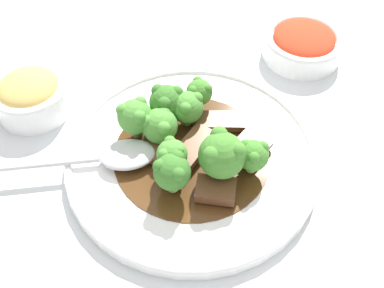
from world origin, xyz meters
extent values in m
plane|color=silver|center=(0.00, 0.00, 0.00)|extent=(4.00, 4.00, 0.00)
cylinder|color=white|center=(0.00, 0.00, 0.01)|extent=(0.31, 0.31, 0.01)
torus|color=white|center=(0.00, 0.00, 0.01)|extent=(0.31, 0.31, 0.01)
cylinder|color=#4C2D14|center=(0.00, 0.00, 0.01)|extent=(0.19, 0.19, 0.00)
cube|color=brown|center=(0.00, 0.00, 0.02)|extent=(0.07, 0.04, 0.01)
cube|color=brown|center=(0.04, -0.06, 0.02)|extent=(0.05, 0.05, 0.01)
cube|color=brown|center=(-0.03, 0.05, 0.02)|extent=(0.05, 0.06, 0.01)
cube|color=#56331E|center=(-0.04, -0.05, 0.03)|extent=(0.04, 0.05, 0.01)
cube|color=brown|center=(0.06, -0.01, 0.02)|extent=(0.06, 0.07, 0.01)
cylinder|color=#7FA84C|center=(-0.01, 0.07, 0.03)|extent=(0.01, 0.01, 0.02)
sphere|color=#4C8E38|center=(-0.01, 0.07, 0.05)|extent=(0.04, 0.04, 0.04)
sphere|color=#4C8E38|center=(0.01, 0.07, 0.06)|extent=(0.02, 0.02, 0.02)
sphere|color=#4C8E38|center=(-0.01, 0.09, 0.06)|extent=(0.02, 0.02, 0.02)
sphere|color=#4C8E38|center=(-0.01, 0.06, 0.06)|extent=(0.02, 0.02, 0.02)
cylinder|color=#7FA84C|center=(0.07, 0.03, 0.03)|extent=(0.01, 0.01, 0.02)
sphere|color=#427F2D|center=(0.07, 0.03, 0.05)|extent=(0.03, 0.03, 0.03)
sphere|color=#427F2D|center=(0.08, 0.03, 0.06)|extent=(0.01, 0.01, 0.01)
sphere|color=#427F2D|center=(0.06, 0.03, 0.06)|extent=(0.01, 0.01, 0.01)
sphere|color=#427F2D|center=(0.07, 0.02, 0.06)|extent=(0.01, 0.01, 0.01)
cylinder|color=#8EB756|center=(0.04, 0.03, 0.03)|extent=(0.01, 0.01, 0.01)
sphere|color=#4C8E38|center=(0.04, 0.03, 0.05)|extent=(0.04, 0.04, 0.04)
sphere|color=#4C8E38|center=(0.04, 0.04, 0.06)|extent=(0.02, 0.02, 0.02)
sphere|color=#4C8E38|center=(0.03, 0.02, 0.06)|extent=(0.02, 0.02, 0.02)
sphere|color=#4C8E38|center=(0.05, 0.02, 0.06)|extent=(0.02, 0.02, 0.02)
cylinder|color=#8EB756|center=(-0.06, -0.01, 0.03)|extent=(0.01, 0.01, 0.02)
sphere|color=#387028|center=(-0.06, -0.01, 0.05)|extent=(0.04, 0.04, 0.04)
sphere|color=#387028|center=(-0.06, 0.01, 0.06)|extent=(0.02, 0.02, 0.02)
sphere|color=#387028|center=(-0.06, -0.02, 0.06)|extent=(0.02, 0.02, 0.02)
sphere|color=#387028|center=(-0.04, -0.01, 0.06)|extent=(0.02, 0.02, 0.02)
cylinder|color=#8EB756|center=(-0.01, -0.05, 0.03)|extent=(0.02, 0.02, 0.02)
sphere|color=#427F2D|center=(-0.01, -0.05, 0.05)|extent=(0.05, 0.05, 0.05)
sphere|color=#427F2D|center=(-0.03, -0.04, 0.07)|extent=(0.02, 0.02, 0.02)
sphere|color=#427F2D|center=(-0.01, -0.06, 0.07)|extent=(0.02, 0.02, 0.02)
sphere|color=#427F2D|center=(0.00, -0.03, 0.07)|extent=(0.02, 0.02, 0.02)
cylinder|color=#8EB756|center=(0.03, 0.05, 0.03)|extent=(0.01, 0.01, 0.01)
sphere|color=#387028|center=(0.03, 0.05, 0.05)|extent=(0.04, 0.04, 0.04)
sphere|color=#387028|center=(0.02, 0.05, 0.06)|extent=(0.02, 0.02, 0.02)
sphere|color=#387028|center=(0.04, 0.04, 0.06)|extent=(0.02, 0.02, 0.02)
sphere|color=#387028|center=(0.04, 0.07, 0.06)|extent=(0.02, 0.02, 0.02)
cylinder|color=#8EB756|center=(0.00, 0.04, 0.02)|extent=(0.01, 0.01, 0.01)
sphere|color=#4C8E38|center=(0.00, 0.04, 0.04)|extent=(0.04, 0.04, 0.04)
sphere|color=#4C8E38|center=(-0.01, 0.03, 0.05)|extent=(0.02, 0.02, 0.02)
sphere|color=#4C8E38|center=(0.01, 0.04, 0.05)|extent=(0.02, 0.02, 0.02)
sphere|color=#4C8E38|center=(-0.01, 0.06, 0.05)|extent=(0.02, 0.02, 0.02)
cylinder|color=#7FA84C|center=(-0.03, 0.01, 0.03)|extent=(0.01, 0.01, 0.02)
sphere|color=#4C8E38|center=(-0.03, 0.01, 0.05)|extent=(0.04, 0.04, 0.04)
sphere|color=#4C8E38|center=(-0.03, 0.00, 0.06)|extent=(0.01, 0.01, 0.01)
sphere|color=#4C8E38|center=(-0.03, 0.01, 0.06)|extent=(0.01, 0.01, 0.01)
sphere|color=#4C8E38|center=(-0.04, 0.01, 0.06)|extent=(0.01, 0.01, 0.01)
cylinder|color=#8EB756|center=(0.01, -0.07, 0.03)|extent=(0.01, 0.01, 0.01)
sphere|color=#427F2D|center=(0.01, -0.07, 0.05)|extent=(0.04, 0.04, 0.04)
sphere|color=#427F2D|center=(0.02, -0.08, 0.06)|extent=(0.01, 0.01, 0.01)
sphere|color=#427F2D|center=(0.01, -0.06, 0.06)|extent=(0.01, 0.01, 0.01)
sphere|color=#427F2D|center=(0.00, -0.08, 0.06)|extent=(0.01, 0.01, 0.01)
ellipsoid|color=silver|center=(-0.05, 0.06, 0.03)|extent=(0.08, 0.08, 0.01)
cylinder|color=silver|center=(-0.11, 0.16, 0.02)|extent=(0.10, 0.14, 0.01)
cylinder|color=white|center=(0.26, -0.05, 0.00)|extent=(0.06, 0.06, 0.01)
cylinder|color=white|center=(0.26, -0.05, 0.02)|extent=(0.12, 0.12, 0.03)
torus|color=white|center=(0.26, -0.05, 0.03)|extent=(0.12, 0.12, 0.01)
ellipsoid|color=red|center=(0.26, -0.05, 0.03)|extent=(0.09, 0.09, 0.02)
cylinder|color=white|center=(-0.02, 0.23, 0.00)|extent=(0.06, 0.06, 0.01)
cylinder|color=white|center=(-0.02, 0.23, 0.02)|extent=(0.10, 0.10, 0.04)
torus|color=white|center=(-0.02, 0.23, 0.04)|extent=(0.10, 0.10, 0.01)
ellipsoid|color=tan|center=(-0.02, 0.23, 0.04)|extent=(0.08, 0.08, 0.03)
camera|label=1|loc=(-0.30, -0.16, 0.45)|focal=42.00mm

